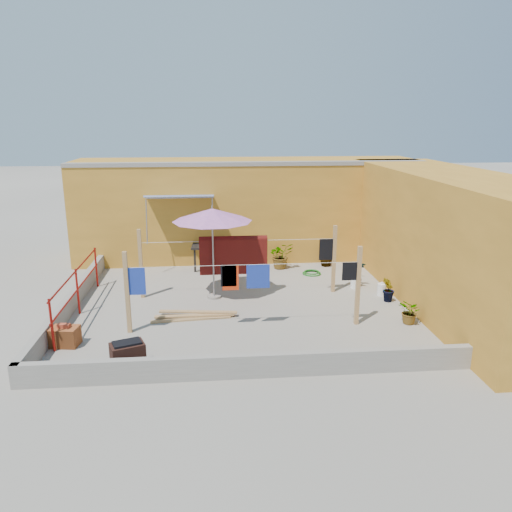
% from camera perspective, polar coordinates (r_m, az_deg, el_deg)
% --- Properties ---
extents(ground, '(80.00, 80.00, 0.00)m').
position_cam_1_polar(ground, '(12.41, -1.69, -5.64)').
color(ground, '#9E998E').
rests_on(ground, ground).
extents(wall_back, '(11.00, 3.27, 3.21)m').
position_cam_1_polar(wall_back, '(16.55, -1.02, 5.48)').
color(wall_back, '#C2862A').
rests_on(wall_back, ground).
extents(wall_right, '(2.40, 9.00, 3.20)m').
position_cam_1_polar(wall_right, '(13.29, 21.25, 1.94)').
color(wall_right, '#C2862A').
rests_on(wall_right, ground).
extents(parapet_front, '(8.30, 0.16, 0.44)m').
position_cam_1_polar(parapet_front, '(9.06, -0.26, -12.42)').
color(parapet_front, gray).
rests_on(parapet_front, ground).
extents(parapet_left, '(0.16, 7.30, 0.44)m').
position_cam_1_polar(parapet_left, '(12.77, -20.37, -4.96)').
color(parapet_left, gray).
rests_on(parapet_left, ground).
extents(red_railing, '(0.05, 4.20, 1.10)m').
position_cam_1_polar(red_railing, '(12.37, -19.78, -3.10)').
color(red_railing, maroon).
rests_on(red_railing, ground).
extents(clothesline_rig, '(5.09, 2.35, 1.80)m').
position_cam_1_polar(clothesline_rig, '(12.60, -2.39, -0.36)').
color(clothesline_rig, tan).
rests_on(clothesline_rig, ground).
extents(patio_umbrella, '(2.57, 2.57, 2.40)m').
position_cam_1_polar(patio_umbrella, '(12.40, -5.03, 4.64)').
color(patio_umbrella, gray).
rests_on(patio_umbrella, ground).
extents(outdoor_table, '(1.68, 0.92, 0.76)m').
position_cam_1_polar(outdoor_table, '(15.24, -4.26, 1.04)').
color(outdoor_table, black).
rests_on(outdoor_table, ground).
extents(brick_stack, '(0.59, 0.47, 0.47)m').
position_cam_1_polar(brick_stack, '(10.93, -21.00, -8.56)').
color(brick_stack, '#A95527').
rests_on(brick_stack, ground).
extents(lumber_pile, '(1.99, 0.57, 0.12)m').
position_cam_1_polar(lumber_pile, '(11.70, -7.03, -6.77)').
color(lumber_pile, tan).
rests_on(lumber_pile, ground).
extents(brazier, '(0.70, 0.59, 0.54)m').
position_cam_1_polar(brazier, '(9.61, -14.44, -10.96)').
color(brazier, black).
rests_on(brazier, ground).
extents(white_basin, '(0.54, 0.54, 0.09)m').
position_cam_1_polar(white_basin, '(9.82, 11.42, -11.55)').
color(white_basin, white).
rests_on(white_basin, ground).
extents(water_jug_a, '(0.20, 0.20, 0.32)m').
position_cam_1_polar(water_jug_a, '(13.86, 11.17, -3.05)').
color(water_jug_a, white).
rests_on(water_jug_a, ground).
extents(water_jug_b, '(0.23, 0.23, 0.36)m').
position_cam_1_polar(water_jug_b, '(13.45, 14.16, -3.72)').
color(water_jug_b, white).
rests_on(water_jug_b, ground).
extents(green_hose, '(0.55, 0.55, 0.08)m').
position_cam_1_polar(green_hose, '(14.93, 6.39, -1.92)').
color(green_hose, '#176819').
rests_on(green_hose, ground).
extents(plant_back_a, '(0.86, 0.78, 0.82)m').
position_cam_1_polar(plant_back_a, '(15.33, 2.85, 0.07)').
color(plant_back_a, '#215D1A').
rests_on(plant_back_a, ground).
extents(plant_back_b, '(0.52, 0.52, 0.73)m').
position_cam_1_polar(plant_back_b, '(15.73, 8.03, 0.16)').
color(plant_back_b, '#215D1A').
rests_on(plant_back_b, ground).
extents(plant_right_a, '(0.47, 0.40, 0.76)m').
position_cam_1_polar(plant_right_a, '(13.97, 11.60, -1.90)').
color(plant_right_a, '#215D1A').
rests_on(plant_right_a, ground).
extents(plant_right_b, '(0.36, 0.41, 0.65)m').
position_cam_1_polar(plant_right_b, '(12.95, 14.93, -3.73)').
color(plant_right_b, '#215D1A').
rests_on(plant_right_b, ground).
extents(plant_right_c, '(0.58, 0.62, 0.57)m').
position_cam_1_polar(plant_right_c, '(11.73, 17.23, -6.14)').
color(plant_right_c, '#215D1A').
rests_on(plant_right_c, ground).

